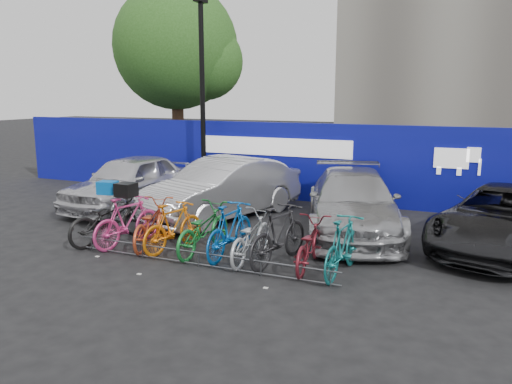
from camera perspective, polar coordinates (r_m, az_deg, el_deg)
The scene contains 21 objects.
ground at distance 10.27m, azimuth -4.90°, elevation -7.45°, with size 100.00×100.00×0.00m, color black.
hoarding at distance 15.42m, azimuth 5.60°, elevation 3.41°, with size 22.00×0.18×2.40m.
tree at distance 21.91m, azimuth -8.54°, elevation 15.75°, with size 5.40×5.20×7.80m.
lamppost at distance 16.01m, azimuth -6.15°, elevation 11.10°, with size 0.25×0.50×6.11m.
bike_rack at distance 9.73m, azimuth -6.59°, elevation -7.56°, with size 5.60×0.03×0.30m.
car_0 at distance 14.91m, azimuth -14.22°, elevation 1.17°, with size 1.82×4.53×1.54m, color silver.
car_1 at distance 13.28m, azimuth -3.80°, elevation 0.39°, with size 1.68×4.82×1.59m, color #B2B3B7.
car_2 at distance 12.08m, azimuth 11.01°, elevation -1.18°, with size 2.05×5.05×1.47m, color #A2A3A6.
car_3 at distance 11.77m, azimuth 26.59°, elevation -2.79°, with size 2.24×4.85×1.35m, color black.
bike_0 at distance 11.59m, azimuth -16.41°, elevation -2.88°, with size 0.73×2.09×1.10m, color black.
bike_1 at distance 11.21m, azimuth -14.46°, elevation -3.25°, with size 0.52×1.83×1.10m, color #D5377F.
bike_2 at distance 11.07m, azimuth -11.91°, elevation -3.57°, with size 0.67×1.92×1.01m, color #BB4523.
bike_3 at distance 10.67m, azimuth -9.43°, elevation -3.93°, with size 0.49×1.74×1.04m, color orange.
bike_4 at distance 10.42m, azimuth -6.07°, elevation -4.24°, with size 0.68×1.96×1.03m, color #19762E.
bike_5 at distance 10.13m, azimuth -2.97°, elevation -4.37°, with size 0.53×1.87×1.12m, color #0B54AE.
bike_6 at distance 9.90m, azimuth -0.60°, elevation -5.14°, with size 0.65×1.87×0.98m, color #B3B8BC.
bike_7 at distance 9.71m, azimuth 2.62°, elevation -4.90°, with size 0.55×1.95×1.17m, color black.
bike_8 at distance 9.53m, azimuth 6.06°, elevation -5.97°, with size 0.63×1.81×0.95m, color maroon.
bike_9 at distance 9.25m, azimuth 9.87°, elevation -6.13°, with size 0.51×1.82×1.10m, color #136E6E.
cargo_crate at distance 11.45m, azimuth -16.60°, elevation 0.48°, with size 0.40×0.30×0.28m, color #0558AE.
cargo_topcase at distance 11.06m, azimuth -14.63°, elevation 0.25°, with size 0.39×0.35×0.29m, color black.
Camera 1 is at (4.62, -8.57, 3.27)m, focal length 35.00 mm.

